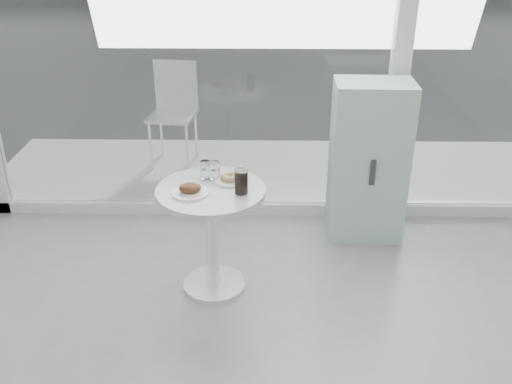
{
  "coord_description": "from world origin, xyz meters",
  "views": [
    {
      "loc": [
        -0.15,
        -1.42,
        2.42
      ],
      "look_at": [
        -0.2,
        1.7,
        0.85
      ],
      "focal_mm": 40.0,
      "sensor_mm": 36.0,
      "label": 1
    }
  ],
  "objects_px": {
    "mint_cabinet": "(368,162)",
    "water_tumbler_b": "(214,171)",
    "plate_fritter": "(191,190)",
    "patio_chair": "(174,106)",
    "cola_glass": "(241,182)",
    "plate_donut": "(230,179)",
    "water_tumbler_a": "(205,171)",
    "main_table": "(212,218)"
  },
  "relations": [
    {
      "from": "plate_fritter",
      "to": "plate_donut",
      "type": "xyz_separation_m",
      "value": [
        0.24,
        0.19,
        -0.01
      ]
    },
    {
      "from": "plate_fritter",
      "to": "water_tumbler_a",
      "type": "distance_m",
      "value": 0.25
    },
    {
      "from": "plate_fritter",
      "to": "patio_chair",
      "type": "bearing_deg",
      "value": 101.29
    },
    {
      "from": "cola_glass",
      "to": "plate_donut",
      "type": "bearing_deg",
      "value": 116.2
    },
    {
      "from": "main_table",
      "to": "water_tumbler_b",
      "type": "bearing_deg",
      "value": 84.89
    },
    {
      "from": "water_tumbler_b",
      "to": "main_table",
      "type": "bearing_deg",
      "value": -95.11
    },
    {
      "from": "plate_fritter",
      "to": "plate_donut",
      "type": "relative_size",
      "value": 1.1
    },
    {
      "from": "plate_donut",
      "to": "water_tumbler_a",
      "type": "distance_m",
      "value": 0.18
    },
    {
      "from": "main_table",
      "to": "plate_fritter",
      "type": "xyz_separation_m",
      "value": [
        -0.12,
        -0.07,
        0.25
      ]
    },
    {
      "from": "water_tumbler_a",
      "to": "mint_cabinet",
      "type": "bearing_deg",
      "value": 26.58
    },
    {
      "from": "main_table",
      "to": "plate_fritter",
      "type": "bearing_deg",
      "value": -149.78
    },
    {
      "from": "mint_cabinet",
      "to": "plate_donut",
      "type": "distance_m",
      "value": 1.24
    },
    {
      "from": "plate_donut",
      "to": "water_tumbler_b",
      "type": "xyz_separation_m",
      "value": [
        -0.11,
        0.04,
        0.03
      ]
    },
    {
      "from": "plate_fritter",
      "to": "cola_glass",
      "type": "height_order",
      "value": "cola_glass"
    },
    {
      "from": "cola_glass",
      "to": "mint_cabinet",
      "type": "bearing_deg",
      "value": 40.82
    },
    {
      "from": "cola_glass",
      "to": "water_tumbler_b",
      "type": "bearing_deg",
      "value": 132.16
    },
    {
      "from": "plate_fritter",
      "to": "water_tumbler_a",
      "type": "bearing_deg",
      "value": 72.94
    },
    {
      "from": "mint_cabinet",
      "to": "water_tumbler_b",
      "type": "relative_size",
      "value": 10.37
    },
    {
      "from": "plate_fritter",
      "to": "water_tumbler_b",
      "type": "distance_m",
      "value": 0.26
    },
    {
      "from": "plate_fritter",
      "to": "cola_glass",
      "type": "distance_m",
      "value": 0.33
    },
    {
      "from": "plate_donut",
      "to": "water_tumbler_a",
      "type": "height_order",
      "value": "water_tumbler_a"
    },
    {
      "from": "patio_chair",
      "to": "plate_donut",
      "type": "relative_size",
      "value": 4.74
    },
    {
      "from": "main_table",
      "to": "cola_glass",
      "type": "height_order",
      "value": "cola_glass"
    },
    {
      "from": "water_tumbler_b",
      "to": "cola_glass",
      "type": "xyz_separation_m",
      "value": [
        0.19,
        -0.21,
        0.02
      ]
    },
    {
      "from": "plate_fritter",
      "to": "water_tumbler_a",
      "type": "relative_size",
      "value": 1.95
    },
    {
      "from": "water_tumbler_a",
      "to": "main_table",
      "type": "bearing_deg",
      "value": -74.02
    },
    {
      "from": "plate_donut",
      "to": "cola_glass",
      "type": "height_order",
      "value": "cola_glass"
    },
    {
      "from": "main_table",
      "to": "patio_chair",
      "type": "bearing_deg",
      "value": 104.7
    },
    {
      "from": "main_table",
      "to": "mint_cabinet",
      "type": "distance_m",
      "value": 1.4
    },
    {
      "from": "main_table",
      "to": "mint_cabinet",
      "type": "bearing_deg",
      "value": 33.6
    },
    {
      "from": "mint_cabinet",
      "to": "patio_chair",
      "type": "bearing_deg",
      "value": 142.52
    },
    {
      "from": "plate_donut",
      "to": "water_tumbler_b",
      "type": "relative_size",
      "value": 1.74
    },
    {
      "from": "mint_cabinet",
      "to": "water_tumbler_b",
      "type": "xyz_separation_m",
      "value": [
        -1.15,
        -0.62,
        0.19
      ]
    },
    {
      "from": "main_table",
      "to": "patio_chair",
      "type": "distance_m",
      "value": 2.22
    },
    {
      "from": "water_tumbler_a",
      "to": "cola_glass",
      "type": "height_order",
      "value": "cola_glass"
    },
    {
      "from": "mint_cabinet",
      "to": "water_tumbler_a",
      "type": "relative_size",
      "value": 10.51
    },
    {
      "from": "mint_cabinet",
      "to": "water_tumbler_a",
      "type": "distance_m",
      "value": 1.36
    },
    {
      "from": "plate_donut",
      "to": "cola_glass",
      "type": "distance_m",
      "value": 0.2
    },
    {
      "from": "patio_chair",
      "to": "cola_glass",
      "type": "height_order",
      "value": "patio_chair"
    },
    {
      "from": "plate_fritter",
      "to": "main_table",
      "type": "bearing_deg",
      "value": 30.22
    },
    {
      "from": "patio_chair",
      "to": "plate_fritter",
      "type": "bearing_deg",
      "value": -71.79
    },
    {
      "from": "plate_fritter",
      "to": "mint_cabinet",
      "type": "bearing_deg",
      "value": 33.29
    }
  ]
}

